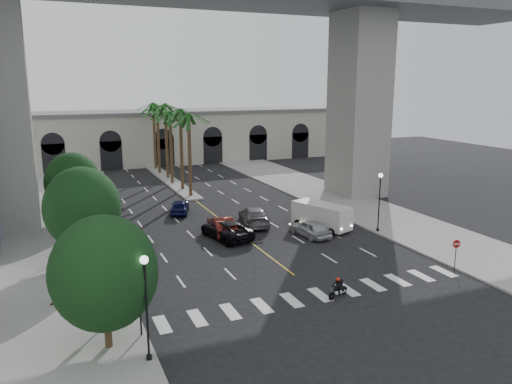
# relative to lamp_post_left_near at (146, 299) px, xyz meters

# --- Properties ---
(ground) EXTENTS (140.00, 140.00, 0.00)m
(ground) POSITION_rel_lamp_post_left_near_xyz_m (11.40, 5.00, -3.22)
(ground) COLOR black
(ground) RESTS_ON ground
(sidewalk_left) EXTENTS (8.00, 100.00, 0.15)m
(sidewalk_left) POSITION_rel_lamp_post_left_near_xyz_m (-3.60, 20.00, -3.15)
(sidewalk_left) COLOR gray
(sidewalk_left) RESTS_ON ground
(sidewalk_right) EXTENTS (8.00, 100.00, 0.15)m
(sidewalk_right) POSITION_rel_lamp_post_left_near_xyz_m (26.40, 20.00, -3.15)
(sidewalk_right) COLOR gray
(sidewalk_right) RESTS_ON ground
(median) EXTENTS (2.00, 24.00, 0.20)m
(median) POSITION_rel_lamp_post_left_near_xyz_m (11.40, 43.00, -3.12)
(median) COLOR gray
(median) RESTS_ON ground
(pier_building) EXTENTS (71.00, 10.50, 8.50)m
(pier_building) POSITION_rel_lamp_post_left_near_xyz_m (11.40, 60.00, 1.04)
(pier_building) COLOR beige
(pier_building) RESTS_ON ground
(bridge) EXTENTS (75.00, 13.00, 26.00)m
(bridge) POSITION_rel_lamp_post_left_near_xyz_m (14.82, 27.00, 15.29)
(bridge) COLOR gray
(bridge) RESTS_ON ground
(palm_a) EXTENTS (3.20, 3.20, 10.30)m
(palm_a) POSITION_rel_lamp_post_left_near_xyz_m (11.40, 33.00, 5.88)
(palm_a) COLOR #47331E
(palm_a) RESTS_ON ground
(palm_b) EXTENTS (3.20, 3.20, 10.60)m
(palm_b) POSITION_rel_lamp_post_left_near_xyz_m (11.50, 37.00, 6.15)
(palm_b) COLOR #47331E
(palm_b) RESTS_ON ground
(palm_c) EXTENTS (3.20, 3.20, 10.10)m
(palm_c) POSITION_rel_lamp_post_left_near_xyz_m (11.20, 41.00, 5.69)
(palm_c) COLOR #47331E
(palm_c) RESTS_ON ground
(palm_d) EXTENTS (3.20, 3.20, 10.90)m
(palm_d) POSITION_rel_lamp_post_left_near_xyz_m (11.55, 45.00, 6.43)
(palm_d) COLOR #47331E
(palm_d) RESTS_ON ground
(palm_e) EXTENTS (3.20, 3.20, 10.40)m
(palm_e) POSITION_rel_lamp_post_left_near_xyz_m (11.30, 49.00, 5.97)
(palm_e) COLOR #47331E
(palm_e) RESTS_ON ground
(palm_f) EXTENTS (3.20, 3.20, 10.70)m
(palm_f) POSITION_rel_lamp_post_left_near_xyz_m (11.60, 53.00, 6.24)
(palm_f) COLOR #47331E
(palm_f) RESTS_ON ground
(street_tree_near) EXTENTS (5.20, 5.20, 6.89)m
(street_tree_near) POSITION_rel_lamp_post_left_near_xyz_m (-1.60, 2.00, 0.80)
(street_tree_near) COLOR #382616
(street_tree_near) RESTS_ON ground
(street_tree_mid) EXTENTS (5.44, 5.44, 7.21)m
(street_tree_mid) POSITION_rel_lamp_post_left_near_xyz_m (-1.60, 15.00, 0.99)
(street_tree_mid) COLOR #382616
(street_tree_mid) RESTS_ON ground
(street_tree_far) EXTENTS (5.04, 5.04, 6.68)m
(street_tree_far) POSITION_rel_lamp_post_left_near_xyz_m (-1.60, 27.00, 0.68)
(street_tree_far) COLOR #382616
(street_tree_far) RESTS_ON ground
(lamp_post_left_near) EXTENTS (0.40, 0.40, 5.35)m
(lamp_post_left_near) POSITION_rel_lamp_post_left_near_xyz_m (0.00, 0.00, 0.00)
(lamp_post_left_near) COLOR black
(lamp_post_left_near) RESTS_ON ground
(lamp_post_left_far) EXTENTS (0.40, 0.40, 5.35)m
(lamp_post_left_far) POSITION_rel_lamp_post_left_near_xyz_m (0.00, 21.00, 0.00)
(lamp_post_left_far) COLOR black
(lamp_post_left_far) RESTS_ON ground
(lamp_post_right) EXTENTS (0.40, 0.40, 5.35)m
(lamp_post_right) POSITION_rel_lamp_post_left_near_xyz_m (22.80, 13.00, 0.00)
(lamp_post_right) COLOR black
(lamp_post_right) RESTS_ON ground
(traffic_signal_near) EXTENTS (0.25, 0.18, 3.65)m
(traffic_signal_near) POSITION_rel_lamp_post_left_near_xyz_m (0.10, 2.50, -0.71)
(traffic_signal_near) COLOR black
(traffic_signal_near) RESTS_ON ground
(traffic_signal_far) EXTENTS (0.25, 0.18, 3.65)m
(traffic_signal_far) POSITION_rel_lamp_post_left_near_xyz_m (0.10, 6.50, -0.71)
(traffic_signal_far) COLOR black
(traffic_signal_far) RESTS_ON ground
(motorcycle_rider) EXTENTS (1.71, 0.77, 1.30)m
(motorcycle_rider) POSITION_rel_lamp_post_left_near_xyz_m (12.28, 2.78, -2.63)
(motorcycle_rider) COLOR black
(motorcycle_rider) RESTS_ON ground
(car_a) EXTENTS (2.33, 4.53, 1.47)m
(car_a) POSITION_rel_lamp_post_left_near_xyz_m (16.74, 14.36, -2.48)
(car_a) COLOR #B5B4B9
(car_a) RESTS_ON ground
(car_b) EXTENTS (2.24, 5.07, 1.62)m
(car_b) POSITION_rel_lamp_post_left_near_xyz_m (9.90, 17.85, -2.41)
(car_b) COLOR #521610
(car_b) RESTS_ON ground
(car_c) EXTENTS (3.68, 6.04, 1.56)m
(car_c) POSITION_rel_lamp_post_left_near_xyz_m (9.90, 16.68, -2.44)
(car_c) COLOR black
(car_c) RESTS_ON ground
(car_d) EXTENTS (3.66, 6.16, 1.67)m
(car_d) POSITION_rel_lamp_post_left_near_xyz_m (13.72, 19.66, -2.38)
(car_d) COLOR slate
(car_d) RESTS_ON ground
(car_e) EXTENTS (2.99, 4.56, 1.44)m
(car_e) POSITION_rel_lamp_post_left_near_xyz_m (8.33, 26.23, -2.50)
(car_e) COLOR #0E1345
(car_e) RESTS_ON ground
(cargo_van) EXTENTS (3.86, 5.86, 2.34)m
(cargo_van) POSITION_rel_lamp_post_left_near_xyz_m (18.74, 15.83, -1.92)
(cargo_van) COLOR silver
(cargo_van) RESTS_ON ground
(pedestrian_a) EXTENTS (0.65, 0.45, 1.71)m
(pedestrian_a) POSITION_rel_lamp_post_left_near_xyz_m (-0.10, 9.98, -2.21)
(pedestrian_a) COLOR black
(pedestrian_a) RESTS_ON sidewalk_left
(pedestrian_b) EXTENTS (0.98, 0.84, 1.75)m
(pedestrian_b) POSITION_rel_lamp_post_left_near_xyz_m (-3.80, 8.07, -2.20)
(pedestrian_b) COLOR black
(pedestrian_b) RESTS_ON sidewalk_left
(do_not_enter_sign) EXTENTS (0.58, 0.14, 2.41)m
(do_not_enter_sign) POSITION_rel_lamp_post_left_near_xyz_m (21.90, 3.04, -1.47)
(do_not_enter_sign) COLOR black
(do_not_enter_sign) RESTS_ON ground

